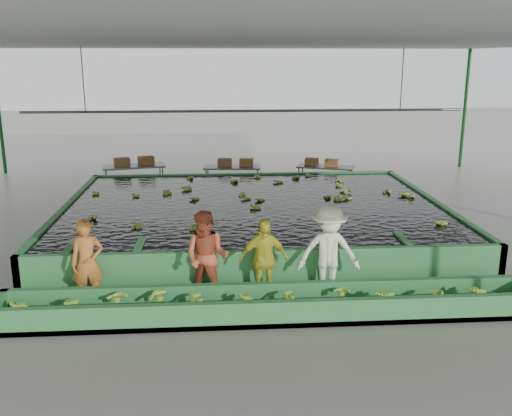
{
  "coord_description": "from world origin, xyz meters",
  "views": [
    {
      "loc": [
        -0.99,
        -13.23,
        4.64
      ],
      "look_at": [
        0.0,
        0.5,
        1.0
      ],
      "focal_mm": 40.0,
      "sensor_mm": 36.0,
      "label": 1
    }
  ],
  "objects": [
    {
      "name": "ground",
      "position": [
        0.0,
        0.0,
        0.0
      ],
      "size": [
        80.0,
        80.0,
        0.0
      ],
      "primitive_type": "plane",
      "color": "gray",
      "rests_on": "ground"
    },
    {
      "name": "shed_roof",
      "position": [
        0.0,
        0.0,
        5.0
      ],
      "size": [
        20.0,
        22.0,
        0.04
      ],
      "primitive_type": "cube",
      "color": "#95979C",
      "rests_on": "shed_posts"
    },
    {
      "name": "shed_posts",
      "position": [
        0.0,
        0.0,
        2.5
      ],
      "size": [
        20.0,
        22.0,
        5.0
      ],
      "primitive_type": null,
      "color": "#104018",
      "rests_on": "ground"
    },
    {
      "name": "flotation_tank",
      "position": [
        0.0,
        1.5,
        0.45
      ],
      "size": [
        10.0,
        8.0,
        0.9
      ],
      "primitive_type": null,
      "color": "#317C3E",
      "rests_on": "ground"
    },
    {
      "name": "tank_water",
      "position": [
        0.0,
        1.5,
        0.85
      ],
      "size": [
        9.7,
        7.7,
        0.0
      ],
      "primitive_type": "cube",
      "color": "black",
      "rests_on": "flotation_tank"
    },
    {
      "name": "sorting_trough",
      "position": [
        0.0,
        -3.6,
        0.25
      ],
      "size": [
        10.0,
        1.0,
        0.5
      ],
      "primitive_type": null,
      "color": "#317C3E",
      "rests_on": "ground"
    },
    {
      "name": "cableway_rail",
      "position": [
        0.0,
        5.0,
        3.0
      ],
      "size": [
        0.08,
        0.08,
        14.0
      ],
      "primitive_type": "cylinder",
      "color": "#59605B",
      "rests_on": "shed_roof"
    },
    {
      "name": "rail_hanger_left",
      "position": [
        -5.0,
        5.0,
        4.0
      ],
      "size": [
        0.04,
        0.04,
        2.0
      ],
      "primitive_type": "cylinder",
      "color": "#59605B",
      "rests_on": "shed_roof"
    },
    {
      "name": "rail_hanger_right",
      "position": [
        5.0,
        5.0,
        4.0
      ],
      "size": [
        0.04,
        0.04,
        2.0
      ],
      "primitive_type": "cylinder",
      "color": "#59605B",
      "rests_on": "shed_roof"
    },
    {
      "name": "worker_a",
      "position": [
        -3.46,
        -2.8,
        0.85
      ],
      "size": [
        0.7,
        0.54,
        1.7
      ],
      "primitive_type": "imported",
      "rotation": [
        0.0,
        0.0,
        0.23
      ],
      "color": "#BF6D29",
      "rests_on": "ground"
    },
    {
      "name": "worker_b",
      "position": [
        -1.2,
        -2.8,
        0.91
      ],
      "size": [
        1.07,
        0.95,
        1.82
      ],
      "primitive_type": "imported",
      "rotation": [
        0.0,
        0.0,
        -0.34
      ],
      "color": "#C05433",
      "rests_on": "ground"
    },
    {
      "name": "worker_c",
      "position": [
        -0.1,
        -2.8,
        0.83
      ],
      "size": [
        1.03,
        0.55,
        1.66
      ],
      "primitive_type": "imported",
      "rotation": [
        0.0,
        0.0,
        0.15
      ],
      "color": "yellow",
      "rests_on": "ground"
    },
    {
      "name": "worker_d",
      "position": [
        1.19,
        -2.8,
        0.95
      ],
      "size": [
        1.26,
        0.77,
        1.89
      ],
      "primitive_type": "imported",
      "rotation": [
        0.0,
        0.0,
        -0.06
      ],
      "color": "white",
      "rests_on": "ground"
    },
    {
      "name": "packing_table_left",
      "position": [
        -3.87,
        6.77,
        0.49
      ],
      "size": [
        2.27,
        1.29,
        0.97
      ],
      "primitive_type": null,
      "rotation": [
        0.0,
        0.0,
        0.22
      ],
      "color": "#59605B",
      "rests_on": "ground"
    },
    {
      "name": "packing_table_mid",
      "position": [
        -0.4,
        6.65,
        0.46
      ],
      "size": [
        2.06,
        0.96,
        0.91
      ],
      "primitive_type": null,
      "rotation": [
        0.0,
        0.0,
        -0.08
      ],
      "color": "#59605B",
      "rests_on": "ground"
    },
    {
      "name": "packing_table_right",
      "position": [
        2.92,
        6.55,
        0.45
      ],
      "size": [
        2.13,
        1.42,
        0.9
      ],
      "primitive_type": null,
      "rotation": [
        0.0,
        0.0,
        -0.35
      ],
      "color": "#59605B",
      "rests_on": "ground"
    },
    {
      "name": "box_stack_left",
      "position": [
        -3.84,
        6.72,
        0.97
      ],
      "size": [
        1.43,
        0.8,
        0.3
      ],
      "primitive_type": null,
      "rotation": [
        0.0,
        0.0,
        0.33
      ],
      "color": "brown",
      "rests_on": "packing_table_left"
    },
    {
      "name": "box_stack_mid",
      "position": [
        -0.28,
        6.66,
        0.91
      ],
      "size": [
        1.28,
        0.49,
        0.27
      ],
      "primitive_type": null,
      "rotation": [
        0.0,
        0.0,
        -0.12
      ],
      "color": "brown",
      "rests_on": "packing_table_mid"
    },
    {
      "name": "box_stack_right",
      "position": [
        2.79,
        6.59,
        0.9
      ],
      "size": [
        1.21,
        0.74,
        0.25
      ],
      "primitive_type": null,
      "rotation": [
        0.0,
        0.0,
        -0.38
      ],
      "color": "brown",
      "rests_on": "packing_table_right"
    },
    {
      "name": "floating_bananas",
      "position": [
        0.0,
        2.3,
        0.85
      ],
      "size": [
        8.42,
        5.74,
        0.11
      ],
      "primitive_type": null,
      "color": "#80AB30",
      "rests_on": "tank_water"
    },
    {
      "name": "trough_bananas",
      "position": [
        0.0,
        -3.6,
        0.4
      ],
      "size": [
        8.86,
        0.59,
        0.12
      ],
      "primitive_type": null,
      "color": "#80AB30",
      "rests_on": "sorting_trough"
    }
  ]
}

